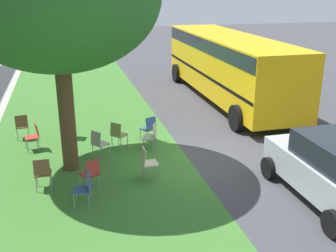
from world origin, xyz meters
The scene contains 15 objects.
ground centered at (0.00, 0.00, 0.00)m, with size 80.00×80.00×0.00m, color #424247.
grass_verge centered at (0.00, 3.20, 0.00)m, with size 48.00×6.00×0.01m, color #3D752D.
chair_0 centered at (1.83, 1.05, 0.52)m, with size 0.56×0.56×0.88m.
chair_1 centered at (0.87, 2.81, 0.52)m, with size 0.58×0.58×0.88m.
chair_2 centered at (2.81, 3.60, 0.52)m, with size 0.52×0.53×0.88m.
chair_3 centered at (3.12, 5.19, 0.52)m, with size 0.47×0.46×0.88m.
chair_4 centered at (-1.16, 3.20, 0.52)m, with size 0.57×0.56×0.88m.
chair_5 centered at (1.50, 2.14, 0.52)m, with size 0.59×0.59×0.88m.
chair_6 centered at (-0.84, 1.66, 0.52)m, with size 0.43×0.44×0.88m.
chair_7 centered at (2.04, 4.75, 0.52)m, with size 0.50×0.50×0.88m.
chair_8 centered at (-0.82, 4.39, 0.52)m, with size 0.43×0.42×0.88m.
chair_9 centered at (-1.91, 3.40, 0.52)m, with size 0.48×0.49×0.88m.
chair_10 centered at (1.08, 1.13, 0.52)m, with size 0.54×0.54×0.88m.
parked_car centered at (-3.09, -2.40, 0.84)m, with size 3.70×1.92×1.65m.
school_bus centered at (6.09, -3.47, 1.76)m, with size 10.40×2.80×2.88m.
Camera 1 is at (-10.63, 3.62, 5.02)m, focal length 43.25 mm.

